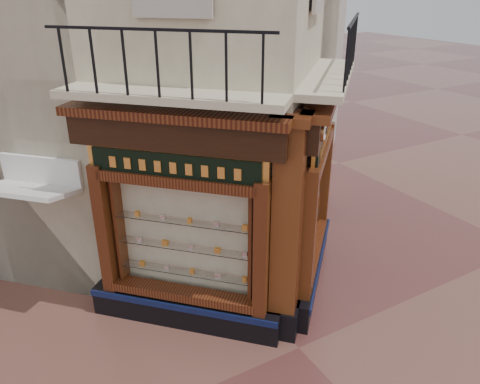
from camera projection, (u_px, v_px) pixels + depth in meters
ground at (299, 348)px, 7.99m from camera, size 80.00×80.00×0.00m
shopfront_left at (180, 228)px, 7.78m from camera, size 2.86×2.86×3.98m
shopfront_right at (314, 193)px, 9.06m from camera, size 2.86×2.86×3.98m
corner_pilaster at (287, 236)px, 7.59m from camera, size 0.85×0.85×3.98m
balcony at (257, 85)px, 7.43m from camera, size 5.94×2.97×1.03m
clock_a at (323, 131)px, 7.18m from camera, size 0.26×0.26×0.32m
clock_b at (328, 118)px, 7.85m from camera, size 0.27×0.27×0.32m
clock_c at (333, 107)px, 8.59m from camera, size 0.27×0.27×0.34m
clock_d at (336, 96)px, 9.38m from camera, size 0.27×0.27×0.34m
awning at (50, 307)px, 9.01m from camera, size 1.80×1.80×0.29m
signboard_left at (175, 166)px, 7.25m from camera, size 2.16×2.16×0.58m
signboard_right at (323, 138)px, 8.58m from camera, size 1.90×1.90×0.51m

